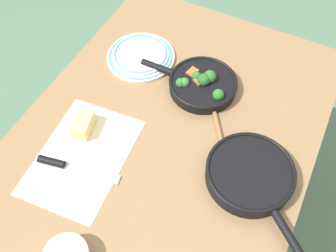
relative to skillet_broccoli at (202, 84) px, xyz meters
The scene contains 9 objects.
ground_plane 0.79m from the skillet_broccoli, ahead, with size 14.00×14.00×0.00m, color #51755B.
dining_table_red 0.23m from the skillet_broccoli, ahead, with size 1.24×0.92×0.74m.
skillet_broccoli is the anchor object (origin of this frame).
skillet_eggs 0.37m from the skillet_broccoli, 46.14° to the left, with size 0.33×0.36×0.05m.
wooden_spoon 0.24m from the skillet_broccoli, 39.63° to the left, with size 0.30×0.21×0.02m.
parchment_sheet 0.47m from the skillet_broccoli, 27.56° to the right, with size 0.40×0.29×0.00m.
grater_knife 0.53m from the skillet_broccoli, 26.79° to the right, with size 0.08×0.26×0.02m.
cheese_block 0.43m from the skillet_broccoli, 39.10° to the right, with size 0.10×0.07×0.05m.
dinner_plate_stack 0.26m from the skillet_broccoli, 97.38° to the right, with size 0.25×0.25×0.03m.
Camera 1 is at (0.61, 0.30, 1.75)m, focal length 40.00 mm.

